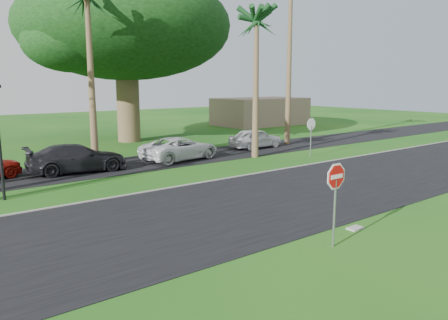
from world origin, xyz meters
name	(u,v)px	position (x,y,z in m)	size (l,w,h in m)	color
ground	(252,224)	(0.00, 0.00, 0.00)	(120.00, 120.00, 0.00)	#124912
road	(217,210)	(0.00, 2.00, 0.01)	(120.00, 8.00, 0.02)	black
parking_strip	(106,167)	(0.00, 12.50, 0.01)	(120.00, 5.00, 0.02)	black
curb	(163,189)	(0.00, 6.05, 0.03)	(120.00, 0.12, 0.06)	gray
stop_sign_near	(336,188)	(0.50, -3.00, 1.77)	(1.05, 0.07, 2.62)	gray
stop_sign_far	(311,129)	(12.00, 8.00, 1.77)	(1.05, 0.07, 2.62)	gray
palm_center	(87,1)	(0.00, 14.00, 9.16)	(5.00, 5.00, 10.50)	brown
palm_right_near	(257,25)	(9.00, 10.00, 8.19)	(5.00, 5.00, 9.50)	brown
canopy_tree	(125,27)	(6.00, 22.00, 8.95)	(16.50, 16.50, 13.12)	brown
building_far	(260,111)	(24.00, 26.00, 1.50)	(10.00, 6.00, 3.00)	gray
car_dark	(77,158)	(-1.68, 12.20, 0.75)	(2.10, 5.16, 1.50)	black
car_minivan	(180,149)	(4.64, 12.04, 0.71)	(2.35, 5.10, 1.42)	silver
car_pickup	(256,138)	(11.65, 12.93, 0.71)	(1.68, 4.17, 1.42)	silver
utility_slab	(355,228)	(2.32, -2.46, 0.03)	(0.55, 0.35, 0.06)	gray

